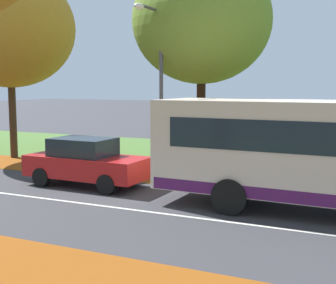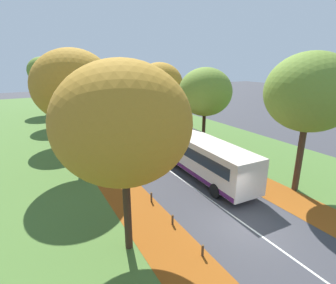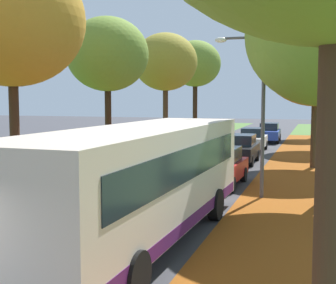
% 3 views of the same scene
% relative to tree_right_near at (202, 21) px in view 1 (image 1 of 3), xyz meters
% --- Properties ---
extents(grass_verge_right, '(12.00, 90.00, 0.01)m').
position_rel_tree_right_near_xyz_m(grass_verge_right, '(3.14, 7.56, -5.79)').
color(grass_verge_right, '#476B2D').
rests_on(grass_verge_right, ground).
extents(leaf_litter_right, '(2.80, 60.00, 0.00)m').
position_rel_tree_right_near_xyz_m(leaf_litter_right, '(-1.46, 1.56, -5.78)').
color(leaf_litter_right, '#8C4714').
rests_on(leaf_litter_right, grass_verge_right).
extents(tree_right_near, '(5.28, 5.28, 8.18)m').
position_rel_tree_right_near_xyz_m(tree_right_near, '(0.00, 0.00, 0.00)').
color(tree_right_near, black).
rests_on(tree_right_near, ground).
extents(tree_right_mid, '(5.94, 5.94, 8.61)m').
position_rel_tree_right_near_xyz_m(tree_right_mid, '(-0.33, 9.20, 0.14)').
color(tree_right_mid, '#422D1E').
rests_on(tree_right_mid, ground).
extents(streetlamp_right, '(1.89, 0.28, 6.00)m').
position_rel_tree_right_near_xyz_m(streetlamp_right, '(-2.39, 0.72, -2.05)').
color(streetlamp_right, '#47474C').
rests_on(streetlamp_right, ground).
extents(car_red_lead, '(1.87, 4.24, 1.62)m').
position_rel_tree_right_near_xyz_m(car_red_lead, '(-4.02, 2.59, -4.98)').
color(car_red_lead, '#B21919').
rests_on(car_red_lead, ground).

